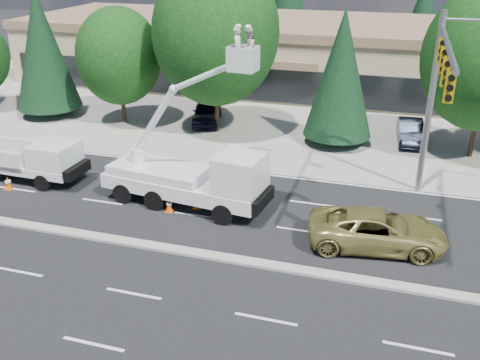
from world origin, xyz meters
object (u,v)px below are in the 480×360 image
(utility_pickup, at_px, (34,164))
(signal_mast, at_px, (437,85))
(bucket_truck, at_px, (200,171))
(minivan, at_px, (377,230))

(utility_pickup, bearing_deg, signal_mast, 9.03)
(bucket_truck, distance_m, minivan, 8.55)
(signal_mast, height_order, utility_pickup, signal_mast)
(bucket_truck, relative_size, minivan, 1.53)
(utility_pickup, bearing_deg, bucket_truck, -0.86)
(utility_pickup, relative_size, minivan, 1.04)
(signal_mast, height_order, bucket_truck, signal_mast)
(signal_mast, xyz_separation_m, bucket_truck, (-10.13, -2.96, -4.13))
(bucket_truck, bearing_deg, signal_mast, 23.35)
(utility_pickup, height_order, minivan, utility_pickup)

